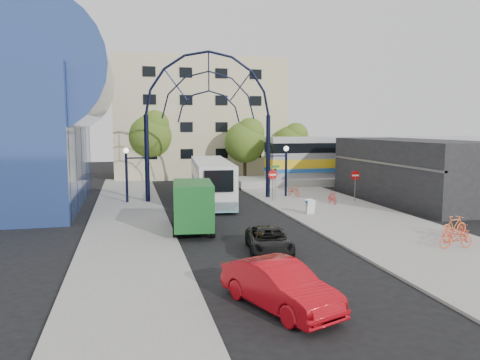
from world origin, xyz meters
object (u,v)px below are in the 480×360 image
object	(u,v)px
tree_north_b	(151,134)
city_bus	(211,180)
do_not_enter_sign	(355,178)
tree_north_a	(246,140)
bike_near_b	(332,198)
sandwich_board	(310,205)
train_car	(379,156)
bike_far_b	(454,226)
gateway_arch	(209,95)
stop_sign	(273,178)
bike_near_a	(294,191)
bike_far_c	(456,233)
tree_north_c	(292,142)
black_suv	(269,241)
street_name_sign	(275,175)
red_sedan	(280,285)
bike_far_a	(456,239)

from	to	relation	value
tree_north_b	city_bus	xyz separation A→B (m)	(3.90, -16.70, -3.51)
do_not_enter_sign	tree_north_a	bearing A→B (deg)	107.03
city_bus	bike_near_b	xyz separation A→B (m)	(8.84, -3.68, -1.16)
sandwich_board	tree_north_b	size ratio (longest dim) A/B	0.12
train_car	bike_far_b	size ratio (longest dim) A/B	13.57
do_not_enter_sign	bike_far_b	distance (m)	12.04
gateway_arch	stop_sign	distance (m)	8.37
do_not_enter_sign	train_car	distance (m)	15.03
bike_near_a	bike_far_c	size ratio (longest dim) A/B	1.03
train_car	tree_north_b	distance (m)	25.27
train_car	tree_north_c	size ratio (longest dim) A/B	3.86
train_car	black_suv	world-z (taller)	train_car
stop_sign	train_car	xyz separation A→B (m)	(15.20, 10.00, 0.91)
bike_far_c	gateway_arch	bearing A→B (deg)	21.22
bike_far_b	tree_north_c	bearing A→B (deg)	-14.44
do_not_enter_sign	bike_far_b	bearing A→B (deg)	-91.08
do_not_enter_sign	street_name_sign	distance (m)	6.36
bike_near_a	tree_north_c	bearing A→B (deg)	56.79
street_name_sign	black_suv	world-z (taller)	street_name_sign
red_sedan	street_name_sign	bearing A→B (deg)	51.60
red_sedan	bike_near_b	distance (m)	21.49
city_bus	bike_near_a	size ratio (longest dim) A/B	6.88
street_name_sign	sandwich_board	distance (m)	6.78
city_bus	bike_far_c	distance (m)	19.15
black_suv	bike_far_b	bearing A→B (deg)	11.87
bike_far_a	tree_north_c	bearing A→B (deg)	-1.72
bike_far_b	bike_far_c	xyz separation A→B (m)	(-0.75, -1.10, -0.10)
do_not_enter_sign	sandwich_board	distance (m)	6.85
stop_sign	tree_north_b	xyz separation A→B (m)	(-8.68, 17.93, 3.27)
tree_north_b	bike_far_c	world-z (taller)	tree_north_b
sandwich_board	bike_near_b	xyz separation A→B (m)	(3.27, 3.57, -0.15)
tree_north_b	black_suv	world-z (taller)	tree_north_b
sandwich_board	bike_far_a	xyz separation A→B (m)	(3.56, -10.16, -0.16)
bike_near_a	bike_far_a	bearing A→B (deg)	-98.49
gateway_arch	street_name_sign	bearing A→B (deg)	-15.07
sandwich_board	black_suv	bearing A→B (deg)	-123.22
bike_far_b	city_bus	bearing A→B (deg)	23.42
tree_north_c	red_sedan	world-z (taller)	tree_north_c
tree_north_c	bike_near_a	world-z (taller)	tree_north_c
bike_far_a	bike_far_c	distance (m)	1.41
bike_far_a	bike_far_b	xyz separation A→B (m)	(1.62, 2.21, 0.09)
black_suv	bike_far_c	xyz separation A→B (m)	(9.96, -0.60, -0.03)
tree_north_c	bike_far_b	bearing A→B (deg)	-92.58
sandwich_board	red_sedan	size ratio (longest dim) A/B	0.21
bike_far_b	black_suv	bearing A→B (deg)	80.81
tree_north_a	bike_near_a	world-z (taller)	tree_north_a
street_name_sign	bike_far_c	bearing A→B (deg)	-72.89
street_name_sign	gateway_arch	bearing A→B (deg)	164.93
street_name_sign	train_car	xyz separation A→B (m)	(14.80, 9.40, 0.77)
street_name_sign	tree_north_b	xyz separation A→B (m)	(-9.08, 17.33, 3.14)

